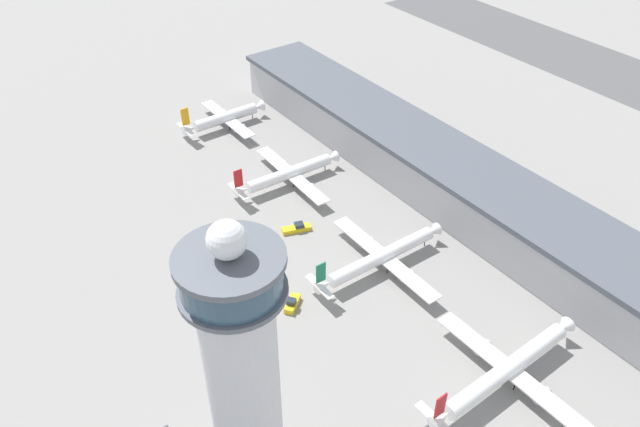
{
  "coord_description": "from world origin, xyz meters",
  "views": [
    {
      "loc": [
        100.44,
        -51.86,
        113.14
      ],
      "look_at": [
        -5.29,
        23.9,
        13.93
      ],
      "focal_mm": 35.0,
      "sensor_mm": 36.0,
      "label": 1
    }
  ],
  "objects_px": {
    "airplane_gate_charlie": "(381,257)",
    "service_truck_fuel": "(292,303)",
    "service_truck_catering": "(297,228)",
    "airplane_gate_delta": "(507,370)",
    "control_tower": "(245,394)",
    "airplane_gate_bravo": "(289,174)",
    "airplane_gate_alpha": "(225,118)"
  },
  "relations": [
    {
      "from": "control_tower",
      "to": "airplane_gate_charlie",
      "type": "relative_size",
      "value": 1.59
    },
    {
      "from": "airplane_gate_delta",
      "to": "service_truck_fuel",
      "type": "height_order",
      "value": "airplane_gate_delta"
    },
    {
      "from": "airplane_gate_delta",
      "to": "service_truck_catering",
      "type": "height_order",
      "value": "airplane_gate_delta"
    },
    {
      "from": "airplane_gate_alpha",
      "to": "airplane_gate_charlie",
      "type": "height_order",
      "value": "airplane_gate_alpha"
    },
    {
      "from": "airplane_gate_alpha",
      "to": "control_tower",
      "type": "bearing_deg",
      "value": -26.44
    },
    {
      "from": "airplane_gate_bravo",
      "to": "airplane_gate_charlie",
      "type": "relative_size",
      "value": 0.9
    },
    {
      "from": "airplane_gate_delta",
      "to": "service_truck_fuel",
      "type": "bearing_deg",
      "value": -151.67
    },
    {
      "from": "airplane_gate_delta",
      "to": "airplane_gate_bravo",
      "type": "bearing_deg",
      "value": 177.41
    },
    {
      "from": "control_tower",
      "to": "airplane_gate_alpha",
      "type": "distance_m",
      "value": 145.6
    },
    {
      "from": "airplane_gate_delta",
      "to": "airplane_gate_alpha",
      "type": "bearing_deg",
      "value": 177.74
    },
    {
      "from": "service_truck_catering",
      "to": "service_truck_fuel",
      "type": "distance_m",
      "value": 30.27
    },
    {
      "from": "service_truck_catering",
      "to": "airplane_gate_charlie",
      "type": "bearing_deg",
      "value": 19.47
    },
    {
      "from": "airplane_gate_bravo",
      "to": "service_truck_catering",
      "type": "height_order",
      "value": "airplane_gate_bravo"
    },
    {
      "from": "control_tower",
      "to": "airplane_gate_charlie",
      "type": "distance_m",
      "value": 76.04
    },
    {
      "from": "airplane_gate_charlie",
      "to": "service_truck_fuel",
      "type": "height_order",
      "value": "airplane_gate_charlie"
    },
    {
      "from": "control_tower",
      "to": "airplane_gate_bravo",
      "type": "bearing_deg",
      "value": 143.41
    },
    {
      "from": "airplane_gate_alpha",
      "to": "service_truck_catering",
      "type": "height_order",
      "value": "airplane_gate_alpha"
    },
    {
      "from": "service_truck_fuel",
      "to": "airplane_gate_charlie",
      "type": "bearing_deg",
      "value": 85.93
    },
    {
      "from": "control_tower",
      "to": "airplane_gate_delta",
      "type": "distance_m",
      "value": 65.29
    },
    {
      "from": "airplane_gate_alpha",
      "to": "service_truck_fuel",
      "type": "height_order",
      "value": "airplane_gate_alpha"
    },
    {
      "from": "airplane_gate_charlie",
      "to": "airplane_gate_delta",
      "type": "height_order",
      "value": "airplane_gate_delta"
    },
    {
      "from": "airplane_gate_bravo",
      "to": "service_truck_fuel",
      "type": "distance_m",
      "value": 54.36
    },
    {
      "from": "airplane_gate_bravo",
      "to": "airplane_gate_delta",
      "type": "relative_size",
      "value": 0.84
    },
    {
      "from": "airplane_gate_delta",
      "to": "service_truck_fuel",
      "type": "xyz_separation_m",
      "value": [
        -46.48,
        -25.06,
        -3.25
      ]
    },
    {
      "from": "control_tower",
      "to": "service_truck_fuel",
      "type": "bearing_deg",
      "value": 139.1
    },
    {
      "from": "control_tower",
      "to": "airplane_gate_alpha",
      "type": "bearing_deg",
      "value": 153.56
    },
    {
      "from": "airplane_gate_alpha",
      "to": "airplane_gate_delta",
      "type": "distance_m",
      "value": 136.15
    },
    {
      "from": "control_tower",
      "to": "airplane_gate_alpha",
      "type": "xyz_separation_m",
      "value": [
        -127.79,
        63.55,
        -28.84
      ]
    },
    {
      "from": "airplane_gate_alpha",
      "to": "airplane_gate_bravo",
      "type": "distance_m",
      "value": 43.82
    },
    {
      "from": "control_tower",
      "to": "airplane_gate_charlie",
      "type": "bearing_deg",
      "value": 121.05
    },
    {
      "from": "service_truck_fuel",
      "to": "airplane_gate_delta",
      "type": "bearing_deg",
      "value": 28.33
    },
    {
      "from": "airplane_gate_bravo",
      "to": "airplane_gate_delta",
      "type": "bearing_deg",
      "value": -2.59
    }
  ]
}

